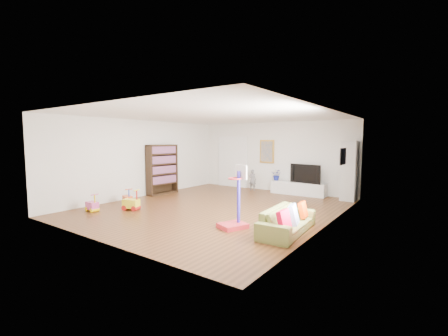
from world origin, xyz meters
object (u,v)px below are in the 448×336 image
Objects in this scene: media_console at (298,188)px; bookshelf at (162,169)px; sofa at (287,221)px; basketball_hoop at (233,197)px.

bookshelf is at bearing -147.12° from media_console.
bookshelf reaches higher than media_console.
media_console is 4.77m from sofa.
sofa is (5.72, -1.74, -0.65)m from bookshelf.
media_console is at bearing 36.70° from bookshelf.
basketball_hoop is at bearing 105.26° from sofa.
sofa is at bearing -71.88° from media_console.
bookshelf is 1.27× the size of basketball_hoop.
basketball_hoop is (4.57, -2.14, -0.19)m from bookshelf.
basketball_hoop reaches higher than media_console.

